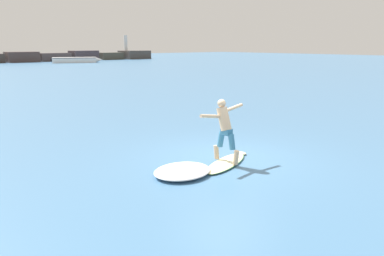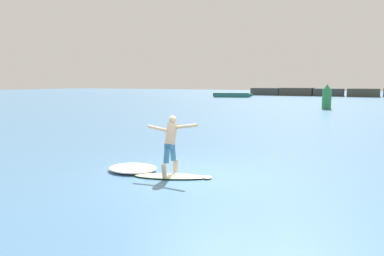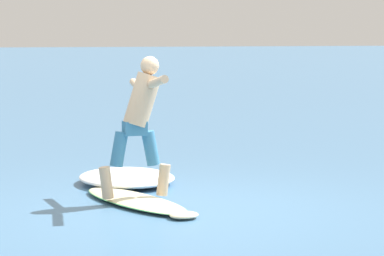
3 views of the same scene
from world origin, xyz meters
TOP-DOWN VIEW (x-y plane):
  - ground_plane at (0.00, 0.00)m, footprint 200.00×200.00m
  - rock_jetty_breakwater at (9.79, 62.00)m, footprint 56.47×4.85m
  - surfboard at (-0.34, -0.37)m, footprint 2.18×1.26m
  - surfer at (-0.38, -0.31)m, footprint 1.54×0.85m
  - fishing_boat_near_jetty at (19.22, 53.79)m, footprint 8.01×4.63m
  - wave_foam_at_tail at (-1.73, -0.24)m, footprint 1.56×1.34m

SIDE VIEW (x-z plane):
  - ground_plane at x=0.00m, z-range 0.00..0.00m
  - surfboard at x=-0.34m, z-range -0.07..0.15m
  - wave_foam_at_tail at x=-1.73m, z-range 0.00..0.18m
  - fishing_boat_near_jetty at x=19.22m, z-range 0.03..0.93m
  - rock_jetty_breakwater at x=9.79m, z-range -1.63..3.18m
  - surfer at x=-0.38m, z-range 0.21..1.84m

